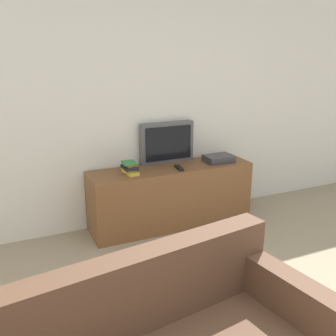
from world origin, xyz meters
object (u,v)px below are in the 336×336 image
television (167,143)px  set_top_box (219,159)px  book_stack (130,168)px  remote_on_stand (179,168)px  tv_stand (171,196)px

television → set_top_box: 0.60m
book_stack → remote_on_stand: size_ratio=1.22×
television → set_top_box: bearing=-22.3°
television → book_stack: television is taller
tv_stand → book_stack: size_ratio=8.03×
tv_stand → set_top_box: bearing=-2.9°
book_stack → set_top_box: 1.04m
tv_stand → set_top_box: (0.57, -0.03, 0.36)m
television → set_top_box: television is taller
set_top_box → tv_stand: bearing=177.1°
tv_stand → book_stack: book_stack is taller
tv_stand → remote_on_stand: (0.05, -0.09, 0.34)m
television → set_top_box: size_ratio=1.98×
television → remote_on_stand: (0.01, -0.28, -0.21)m
set_top_box → book_stack: bearing=179.8°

